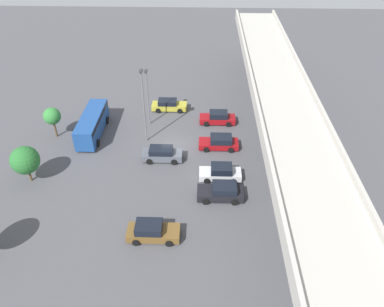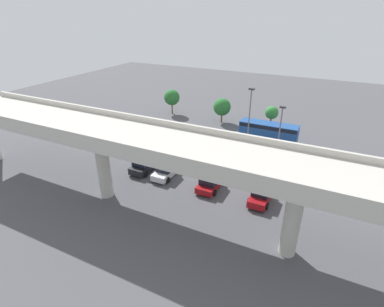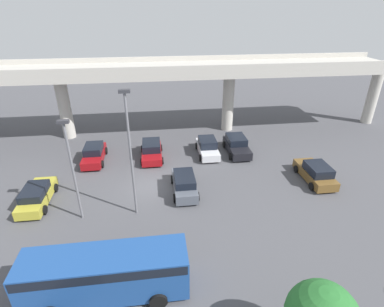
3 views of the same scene
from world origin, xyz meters
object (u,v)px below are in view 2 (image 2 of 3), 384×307
at_px(parked_car_3, 213,153).
at_px(lamp_post_near_aisle, 249,119).
at_px(lamp_post_mid_lot, 280,131).
at_px(tree_front_left, 272,113).
at_px(parked_car_0, 304,172).
at_px(tree_front_centre, 222,107).
at_px(tree_front_right, 172,97).
at_px(parked_car_4, 167,170).
at_px(parked_car_5, 145,164).
at_px(parked_car_1, 262,193).
at_px(shuttle_bus, 268,130).
at_px(parked_car_6, 139,138).
at_px(parked_car_2, 211,181).

bearing_deg(parked_car_3, lamp_post_near_aisle, 120.80).
bearing_deg(lamp_post_mid_lot, tree_front_left, -73.36).
xyz_separation_m(parked_car_0, tree_front_centre, (15.25, -13.24, 1.93)).
height_order(tree_front_centre, tree_front_right, tree_front_right).
xyz_separation_m(parked_car_4, parked_car_5, (3.01, -0.01, 0.02)).
relative_size(parked_car_3, parked_car_4, 1.01).
distance_m(lamp_post_near_aisle, tree_front_left, 11.40).
height_order(parked_car_3, parked_car_4, parked_car_4).
height_order(parked_car_0, tree_front_centre, tree_front_centre).
distance_m(parked_car_0, lamp_post_mid_lot, 5.62).
bearing_deg(parked_car_4, tree_front_centre, 2.83).
xyz_separation_m(parked_car_0, parked_car_1, (3.20, 6.55, 0.04)).
xyz_separation_m(tree_front_left, tree_front_centre, (8.29, -0.02, -0.21)).
height_order(parked_car_5, shuttle_bus, shuttle_bus).
xyz_separation_m(parked_car_1, parked_car_6, (19.33, -6.17, 0.01)).
bearing_deg(shuttle_bus, tree_front_right, 166.04).
bearing_deg(parked_car_5, tree_front_left, -27.53).
xyz_separation_m(parked_car_3, tree_front_left, (-4.28, -13.37, 2.09)).
relative_size(parked_car_2, tree_front_centre, 1.12).
bearing_deg(parked_car_3, shuttle_bus, 151.08).
relative_size(parked_car_5, tree_front_right, 1.02).
xyz_separation_m(parked_car_0, parked_car_3, (11.23, 0.15, 0.05)).
bearing_deg(lamp_post_mid_lot, parked_car_6, 7.75).
height_order(parked_car_6, tree_front_centre, tree_front_centre).
distance_m(parked_car_6, tree_front_centre, 15.56).
bearing_deg(parked_car_0, parked_car_5, -69.16).
relative_size(tree_front_left, tree_front_right, 0.88).
relative_size(parked_car_0, parked_car_6, 1.02).
xyz_separation_m(parked_car_0, tree_front_left, (6.95, -13.22, 2.14)).
relative_size(parked_car_1, tree_front_left, 1.17).
distance_m(lamp_post_mid_lot, tree_front_left, 11.62).
height_order(parked_car_2, parked_car_4, parked_car_4).
xyz_separation_m(parked_car_0, shuttle_bus, (6.27, -8.83, 0.88)).
bearing_deg(parked_car_6, lamp_post_near_aisle, 99.32).
height_order(parked_car_0, tree_front_left, tree_front_left).
bearing_deg(tree_front_left, parked_car_3, 72.26).
distance_m(parked_car_3, lamp_post_near_aisle, 6.27).
distance_m(parked_car_6, tree_front_left, 20.78).
xyz_separation_m(parked_car_0, lamp_post_near_aisle, (7.47, -2.09, 4.54)).
bearing_deg(lamp_post_near_aisle, parked_car_0, 164.37).
height_order(parked_car_4, tree_front_right, tree_front_right).
relative_size(parked_car_2, parked_car_3, 1.04).
relative_size(lamp_post_mid_lot, tree_front_right, 1.67).
bearing_deg(parked_car_1, shuttle_bus, 11.31).
bearing_deg(parked_car_0, parked_car_3, -89.22).
distance_m(parked_car_3, shuttle_bus, 10.29).
relative_size(parked_car_2, parked_car_4, 1.04).
xyz_separation_m(parked_car_5, parked_car_6, (5.25, -6.19, -0.02)).
bearing_deg(parked_car_2, lamp_post_mid_lot, -29.78).
height_order(parked_car_6, shuttle_bus, shuttle_bus).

